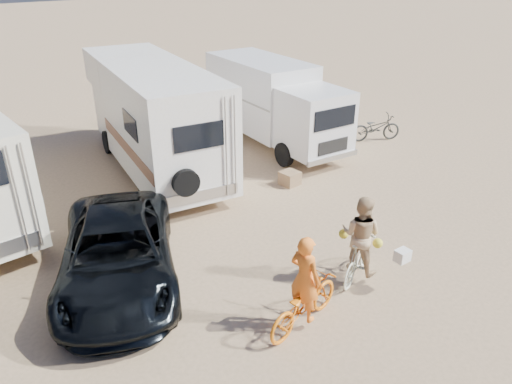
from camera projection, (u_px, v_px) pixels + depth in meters
ground at (294, 273)px, 10.16m from camera, size 140.00×140.00×0.00m
rv_main at (154, 119)px, 14.35m from camera, size 3.15×7.34×3.20m
box_truck at (275, 105)px, 16.50m from camera, size 2.32×6.20×2.77m
dark_suv at (118, 253)px, 9.64m from camera, size 3.86×5.23×1.32m
bike_man at (304, 303)px, 8.55m from camera, size 1.90×1.00×0.95m
bike_woman at (358, 258)px, 9.85m from camera, size 1.56×1.02×0.91m
rider_man at (304, 287)px, 8.40m from camera, size 0.51×0.67×1.64m
rider_woman at (360, 242)px, 9.69m from camera, size 0.90×0.99×1.66m
bike_parked at (376, 128)px, 17.19m from camera, size 1.88×1.30×0.94m
cooler at (140, 238)px, 11.01m from camera, size 0.56×0.45×0.41m
crate at (290, 178)px, 13.99m from camera, size 0.54×0.54×0.39m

